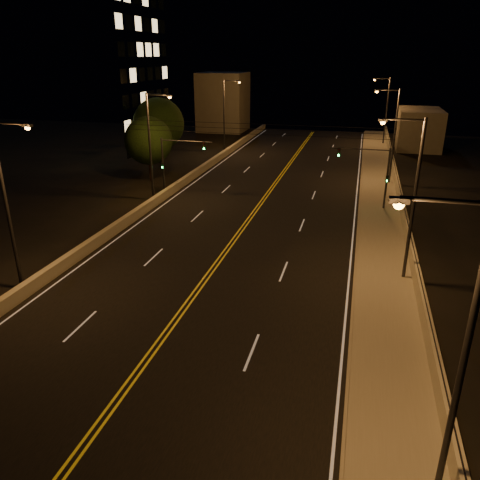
% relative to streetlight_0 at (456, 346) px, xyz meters
% --- Properties ---
extents(road, '(18.00, 120.00, 0.02)m').
position_rel_streetlight_0_xyz_m(road, '(-11.54, 15.63, -5.60)').
color(road, black).
rests_on(road, ground).
extents(sidewalk, '(3.60, 120.00, 0.30)m').
position_rel_streetlight_0_xyz_m(sidewalk, '(-0.74, 15.63, -5.46)').
color(sidewalk, gray).
rests_on(sidewalk, ground).
extents(curb, '(0.14, 120.00, 0.15)m').
position_rel_streetlight_0_xyz_m(curb, '(-2.61, 15.63, -5.54)').
color(curb, gray).
rests_on(curb, ground).
extents(parapet_wall, '(0.30, 120.00, 1.00)m').
position_rel_streetlight_0_xyz_m(parapet_wall, '(0.91, 15.63, -4.81)').
color(parapet_wall, '#AFAB92').
rests_on(parapet_wall, sidewalk).
extents(jersey_barrier, '(0.45, 120.00, 0.81)m').
position_rel_streetlight_0_xyz_m(jersey_barrier, '(-20.84, 15.63, -5.21)').
color(jersey_barrier, '#AFAB92').
rests_on(jersey_barrier, ground).
extents(distant_building_right, '(6.00, 10.00, 5.58)m').
position_rel_streetlight_0_xyz_m(distant_building_right, '(4.96, 62.34, -2.82)').
color(distant_building_right, gray).
rests_on(distant_building_right, ground).
extents(distant_building_left, '(8.00, 8.00, 10.00)m').
position_rel_streetlight_0_xyz_m(distant_building_left, '(-27.54, 71.42, -0.61)').
color(distant_building_left, gray).
rests_on(distant_building_left, ground).
extents(parapet_rail, '(0.06, 120.00, 0.06)m').
position_rel_streetlight_0_xyz_m(parapet_rail, '(0.91, 15.63, -4.28)').
color(parapet_rail, black).
rests_on(parapet_rail, parapet_wall).
extents(lane_markings, '(17.32, 116.00, 0.00)m').
position_rel_streetlight_0_xyz_m(lane_markings, '(-11.54, 15.56, -5.59)').
color(lane_markings, silver).
rests_on(lane_markings, road).
extents(streetlight_0, '(2.55, 0.28, 9.79)m').
position_rel_streetlight_0_xyz_m(streetlight_0, '(0.00, 0.00, 0.00)').
color(streetlight_0, '#2D2D33').
rests_on(streetlight_0, ground).
extents(streetlight_1, '(2.55, 0.28, 9.79)m').
position_rel_streetlight_0_xyz_m(streetlight_1, '(0.00, 15.61, 0.00)').
color(streetlight_1, '#2D2D33').
rests_on(streetlight_1, ground).
extents(streetlight_2, '(2.55, 0.28, 9.79)m').
position_rel_streetlight_0_xyz_m(streetlight_2, '(0.00, 39.09, 0.00)').
color(streetlight_2, '#2D2D33').
rests_on(streetlight_2, ground).
extents(streetlight_3, '(2.55, 0.28, 9.79)m').
position_rel_streetlight_0_xyz_m(streetlight_3, '(0.00, 63.38, 0.00)').
color(streetlight_3, '#2D2D33').
rests_on(streetlight_3, ground).
extents(streetlight_4, '(2.55, 0.28, 9.79)m').
position_rel_streetlight_0_xyz_m(streetlight_4, '(-21.47, 9.00, 0.00)').
color(streetlight_4, '#2D2D33').
rests_on(streetlight_4, ground).
extents(streetlight_5, '(2.55, 0.28, 9.79)m').
position_rel_streetlight_0_xyz_m(streetlight_5, '(-21.47, 27.82, 0.00)').
color(streetlight_5, '#2D2D33').
rests_on(streetlight_5, ground).
extents(streetlight_6, '(2.55, 0.28, 9.79)m').
position_rel_streetlight_0_xyz_m(streetlight_6, '(-21.47, 52.08, 0.00)').
color(streetlight_6, '#2D2D33').
rests_on(streetlight_6, ground).
extents(traffic_signal_right, '(5.11, 0.31, 5.58)m').
position_rel_streetlight_0_xyz_m(traffic_signal_right, '(-1.60, 29.58, -2.03)').
color(traffic_signal_right, '#2D2D33').
rests_on(traffic_signal_right, ground).
extents(traffic_signal_left, '(5.11, 0.31, 5.58)m').
position_rel_streetlight_0_xyz_m(traffic_signal_left, '(-20.28, 29.58, -2.03)').
color(traffic_signal_left, '#2D2D33').
rests_on(traffic_signal_left, ground).
extents(overhead_wires, '(22.00, 0.03, 0.83)m').
position_rel_streetlight_0_xyz_m(overhead_wires, '(-11.54, 25.13, 1.79)').
color(overhead_wires, black).
extents(building_tower, '(24.00, 15.00, 25.29)m').
position_rel_streetlight_0_xyz_m(building_tower, '(-42.11, 45.83, 6.46)').
color(building_tower, gray).
rests_on(building_tower, ground).
extents(tree_0, '(5.10, 5.10, 6.91)m').
position_rel_streetlight_0_xyz_m(tree_0, '(-25.00, 34.48, -1.26)').
color(tree_0, black).
rests_on(tree_0, ground).
extents(tree_1, '(6.09, 6.09, 8.25)m').
position_rel_streetlight_0_xyz_m(tree_1, '(-26.66, 41.05, -0.41)').
color(tree_1, black).
rests_on(tree_1, ground).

